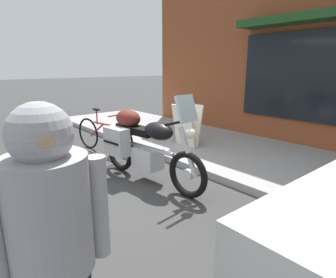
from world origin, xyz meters
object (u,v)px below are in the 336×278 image
(parked_bicycle, at_px, (104,136))
(pedestrian_walking, at_px, (51,231))
(sandwich_board_sign, at_px, (187,125))
(touring_motorcycle, at_px, (142,143))

(parked_bicycle, relative_size, pedestrian_walking, 1.07)
(pedestrian_walking, bearing_deg, parked_bicycle, 149.45)
(parked_bicycle, bearing_deg, sandwich_board_sign, 53.61)
(touring_motorcycle, height_order, sandwich_board_sign, touring_motorcycle)
(touring_motorcycle, xyz_separation_m, pedestrian_walking, (2.22, -2.09, 0.41))
(touring_motorcycle, height_order, pedestrian_walking, pedestrian_walking)
(parked_bicycle, xyz_separation_m, sandwich_board_sign, (1.03, 1.40, 0.19))
(parked_bicycle, bearing_deg, pedestrian_walking, -30.55)
(parked_bicycle, xyz_separation_m, pedestrian_walking, (3.95, -2.33, 0.65))
(touring_motorcycle, bearing_deg, pedestrian_walking, -43.19)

